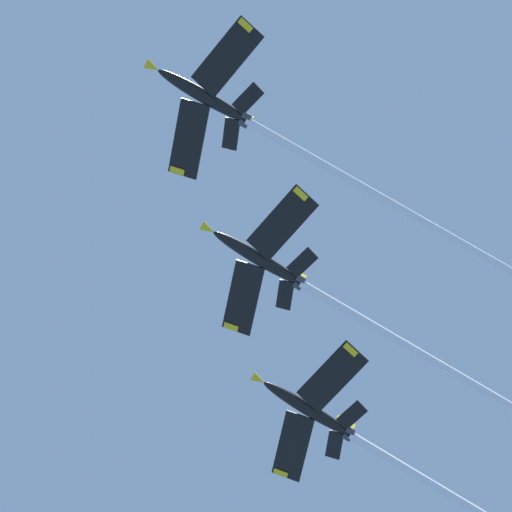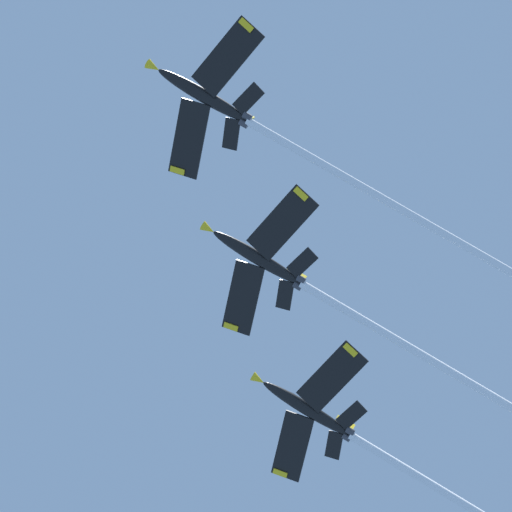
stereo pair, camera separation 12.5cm
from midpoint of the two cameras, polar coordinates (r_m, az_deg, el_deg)
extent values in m
ellipsoid|color=black|center=(125.27, -2.85, 8.41)|extent=(11.81, 1.97, 5.29)
cone|color=yellow|center=(127.18, -5.43, 9.83)|extent=(1.95, 1.26, 1.67)
ellipsoid|color=black|center=(126.39, -3.56, 8.89)|extent=(2.97, 1.09, 1.78)
cube|color=black|center=(123.74, -1.52, 10.38)|extent=(5.28, 9.53, 1.39)
cube|color=yellow|center=(122.96, -0.55, 12.00)|extent=(1.85, 1.05, 0.71)
cube|color=black|center=(126.43, -3.55, 6.13)|extent=(5.78, 9.60, 1.39)
cube|color=yellow|center=(127.72, -4.17, 4.48)|extent=(1.86, 1.15, 0.71)
cube|color=black|center=(123.51, -0.43, 8.23)|extent=(2.68, 3.95, 0.75)
cube|color=black|center=(124.67, -1.33, 6.41)|extent=(2.87, 3.98, 0.75)
cube|color=yellow|center=(125.43, -0.76, 7.44)|extent=(3.20, 0.28, 3.44)
cylinder|color=#38383D|center=(123.69, -0.49, 7.31)|extent=(1.23, 0.84, 1.09)
cylinder|color=#38383D|center=(123.92, -0.67, 6.95)|extent=(1.23, 0.84, 1.09)
cylinder|color=white|center=(120.90, 9.49, 1.32)|extent=(46.90, 2.43, 17.38)
ellipsoid|color=black|center=(127.17, 0.02, -0.07)|extent=(11.85, 1.96, 5.13)
cone|color=yellow|center=(128.21, -2.54, 1.43)|extent=(1.94, 1.26, 1.65)
ellipsoid|color=black|center=(128.01, -0.71, 0.47)|extent=(2.97, 1.09, 1.75)
cube|color=black|center=(125.17, 1.36, 1.74)|extent=(5.30, 9.53, 1.34)
cube|color=yellow|center=(123.98, 2.33, 3.27)|extent=(1.85, 1.05, 0.69)
cube|color=black|center=(128.97, -0.71, -2.21)|extent=(5.79, 9.61, 1.34)
cube|color=yellow|center=(130.71, -1.35, -3.73)|extent=(1.87, 1.15, 0.69)
cube|color=black|center=(125.81, 2.41, -0.36)|extent=(2.69, 3.95, 0.73)
cube|color=black|center=(127.45, 1.49, -2.05)|extent=(2.87, 3.98, 0.73)
cube|color=yellow|center=(127.93, 2.03, -1.00)|extent=(3.17, 0.28, 3.42)
cylinder|color=#38383D|center=(126.29, 2.34, -1.24)|extent=(1.23, 0.84, 1.08)
cylinder|color=#38383D|center=(126.61, 2.16, -1.57)|extent=(1.23, 0.84, 1.08)
cylinder|color=white|center=(126.70, 11.78, -6.94)|extent=(45.91, 2.39, 16.32)
ellipsoid|color=black|center=(130.87, 2.62, -7.98)|extent=(11.83, 2.05, 5.25)
cone|color=yellow|center=(131.27, 0.09, -6.48)|extent=(1.95, 1.27, 1.66)
ellipsoid|color=black|center=(131.49, 1.90, -7.41)|extent=(2.98, 1.11, 1.77)
cube|color=black|center=(128.45, 3.97, -6.34)|extent=(5.23, 9.52, 1.38)
cube|color=yellow|center=(126.89, 4.93, -4.93)|extent=(1.85, 1.04, 0.71)
cube|color=black|center=(133.23, 1.89, -9.94)|extent=(5.84, 9.61, 1.38)
cube|color=yellow|center=(135.35, 1.24, -11.30)|extent=(1.86, 1.16, 0.71)
cube|color=black|center=(129.78, 4.99, -8.31)|extent=(2.67, 3.94, 0.75)
cube|color=black|center=(131.84, 4.08, -9.85)|extent=(2.89, 3.98, 0.75)
cube|color=yellow|center=(132.04, 4.59, -8.81)|extent=(3.19, 0.30, 3.44)
cylinder|color=#38383D|center=(130.50, 4.92, -9.13)|extent=(1.24, 0.85, 1.09)
cylinder|color=#38383D|center=(130.91, 4.74, -9.43)|extent=(1.24, 0.85, 1.09)
camera|label=1|loc=(0.06, 89.97, -0.07)|focal=76.40mm
camera|label=2|loc=(0.06, -90.03, 0.07)|focal=76.40mm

